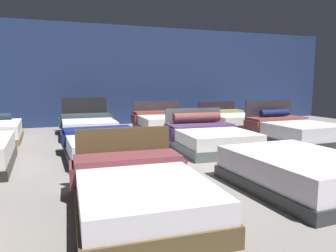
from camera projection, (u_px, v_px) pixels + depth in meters
The scene contains 10 objects.
ground_plane at pixel (160, 155), 6.68m from camera, with size 18.00×18.00×0.02m, color gray.
showroom_back_wall at pixel (113, 75), 11.35m from camera, with size 18.00×0.06×3.50m, color navy.
bed_1 at pixel (139, 192), 3.73m from camera, with size 1.57×2.22×0.86m.
bed_2 at pixel (301, 172), 4.51m from camera, with size 1.66×2.12×0.50m.
bed_5 at pixel (104, 146), 6.43m from camera, with size 1.58×2.07×0.52m.
bed_6 at pixel (209, 138), 7.24m from camera, with size 1.69×2.21×0.85m.
bed_7 at pixel (293, 132), 8.01m from camera, with size 1.68×2.14×1.02m.
bed_9 at pixel (88, 126), 9.10m from camera, with size 1.56×2.14×1.04m.
bed_10 at pixel (165, 123), 9.85m from camera, with size 1.73×2.02×0.89m.
bed_11 at pixel (229, 120), 10.72m from camera, with size 1.64×2.11×0.82m.
Camera 1 is at (-2.07, -6.21, 1.49)m, focal length 34.32 mm.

